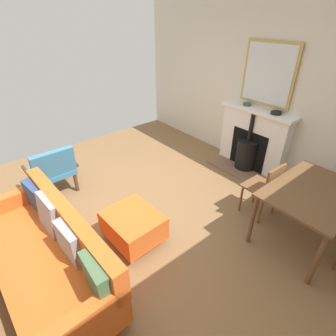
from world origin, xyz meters
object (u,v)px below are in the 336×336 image
at_px(mantel_bowl_near, 247,104).
at_px(dining_table, 313,197).
at_px(ottoman, 133,225).
at_px(dining_chair_near_fireplace, 266,186).
at_px(sofa, 49,253).
at_px(armchair_accent, 52,169).
at_px(fireplace, 251,143).
at_px(mantel_bowl_far, 276,113).

xyz_separation_m(mantel_bowl_near, dining_table, (1.01, 1.73, -0.46)).
distance_m(ottoman, dining_chair_near_fireplace, 1.80).
bearing_deg(dining_chair_near_fireplace, dining_table, 90.23).
bearing_deg(dining_chair_near_fireplace, sofa, -17.96).
xyz_separation_m(armchair_accent, dining_chair_near_fireplace, (-2.01, 2.33, 0.06)).
height_order(ottoman, dining_table, dining_table).
xyz_separation_m(mantel_bowl_near, dining_chair_near_fireplace, (1.01, 1.16, -0.62)).
relative_size(fireplace, mantel_bowl_far, 7.80).
bearing_deg(dining_table, mantel_bowl_far, -130.63).
bearing_deg(armchair_accent, sofa, 69.69).
xyz_separation_m(sofa, dining_chair_near_fireplace, (-2.56, 0.83, 0.14)).
distance_m(mantel_bowl_far, ottoman, 2.78).
distance_m(fireplace, mantel_bowl_near, 0.68).
bearing_deg(mantel_bowl_far, ottoman, -2.60).
bearing_deg(dining_table, dining_chair_near_fireplace, -89.77).
distance_m(fireplace, armchair_accent, 3.30).
distance_m(armchair_accent, dining_chair_near_fireplace, 3.08).
relative_size(fireplace, dining_chair_near_fireplace, 1.59).
xyz_separation_m(mantel_bowl_far, armchair_accent, (3.02, -1.72, -0.67)).
xyz_separation_m(mantel_bowl_near, sofa, (3.58, 0.33, -0.76)).
distance_m(mantel_bowl_near, armchair_accent, 3.31).
relative_size(mantel_bowl_far, ottoman, 0.24).
distance_m(dining_table, dining_chair_near_fireplace, 0.59).
bearing_deg(dining_table, ottoman, -38.65).
bearing_deg(armchair_accent, mantel_bowl_far, 150.35).
height_order(sofa, dining_chair_near_fireplace, dining_chair_near_fireplace).
distance_m(ottoman, dining_table, 2.12).
xyz_separation_m(fireplace, dining_table, (0.98, 1.49, 0.17)).
height_order(dining_table, dining_chair_near_fireplace, dining_chair_near_fireplace).
bearing_deg(mantel_bowl_far, sofa, -3.52).
bearing_deg(sofa, dining_table, 151.40).
height_order(mantel_bowl_near, ottoman, mantel_bowl_near).
bearing_deg(mantel_bowl_far, fireplace, -83.85).
height_order(mantel_bowl_far, sofa, mantel_bowl_far).
distance_m(ottoman, armchair_accent, 1.66).
relative_size(mantel_bowl_near, dining_table, 0.11).
height_order(mantel_bowl_far, ottoman, mantel_bowl_far).
height_order(fireplace, dining_table, fireplace).
bearing_deg(mantel_bowl_near, mantel_bowl_far, 90.00).
bearing_deg(mantel_bowl_far, dining_chair_near_fireplace, 31.07).
bearing_deg(armchair_accent, dining_chair_near_fireplace, 130.75).
distance_m(sofa, dining_table, 2.94).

